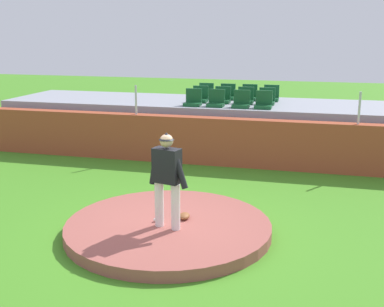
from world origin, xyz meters
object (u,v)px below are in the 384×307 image
(pitcher, at_px, (167,173))
(stadium_chair_3, at_px, (264,103))
(baseball, at_px, (155,220))
(stadium_chair_4, at_px, (200,97))
(stadium_chair_9, at_px, (228,95))
(stadium_chair_1, at_px, (216,101))
(stadium_chair_10, at_px, (249,95))
(stadium_chair_5, at_px, (222,98))
(stadium_chair_6, at_px, (245,98))
(stadium_chair_2, at_px, (241,102))
(stadium_chair_7, at_px, (267,99))
(stadium_chair_8, at_px, (206,94))
(fielding_glove, at_px, (184,216))
(stadium_chair_11, at_px, (271,96))
(stadium_chair_0, at_px, (193,100))

(pitcher, height_order, stadium_chair_3, stadium_chair_3)
(baseball, distance_m, stadium_chair_4, 7.02)
(stadium_chair_4, bearing_deg, stadium_chair_9, -130.21)
(stadium_chair_1, distance_m, stadium_chair_10, 1.81)
(stadium_chair_5, bearing_deg, pitcher, 93.26)
(stadium_chair_10, bearing_deg, stadium_chair_6, 89.61)
(stadium_chair_2, bearing_deg, stadium_chair_9, -66.56)
(stadium_chair_7, bearing_deg, stadium_chair_1, 29.64)
(baseball, height_order, stadium_chair_8, stadium_chair_8)
(pitcher, distance_m, stadium_chair_3, 6.32)
(fielding_glove, distance_m, stadium_chair_3, 5.96)
(stadium_chair_4, bearing_deg, pitcher, 99.05)
(stadium_chair_9, bearing_deg, stadium_chair_3, 129.65)
(stadium_chair_1, relative_size, stadium_chair_5, 1.00)
(stadium_chair_2, bearing_deg, pitcher, 87.08)
(baseball, bearing_deg, stadium_chair_1, 91.29)
(stadium_chair_8, height_order, stadium_chair_11, same)
(stadium_chair_7, bearing_deg, fielding_glove, 83.16)
(stadium_chair_1, distance_m, stadium_chair_4, 1.04)
(stadium_chair_6, relative_size, stadium_chair_10, 1.00)
(stadium_chair_4, distance_m, stadium_chair_8, 0.87)
(stadium_chair_2, xyz_separation_m, stadium_chair_11, (0.70, 1.65, 0.00))
(stadium_chair_10, bearing_deg, stadium_chair_1, 65.33)
(stadium_chair_11, bearing_deg, stadium_chair_4, 21.59)
(stadium_chair_4, relative_size, stadium_chair_9, 1.00)
(stadium_chair_9, relative_size, stadium_chair_11, 1.00)
(pitcher, relative_size, stadium_chair_7, 3.51)
(stadium_chair_1, bearing_deg, stadium_chair_8, -67.22)
(stadium_chair_9, relative_size, stadium_chair_10, 1.00)
(baseball, xyz_separation_m, stadium_chair_4, (-0.82, 6.83, 1.41))
(baseball, xyz_separation_m, stadium_chair_7, (1.27, 6.85, 1.41))
(baseball, distance_m, fielding_glove, 0.56)
(stadium_chair_1, bearing_deg, pitcher, 94.00)
(baseball, xyz_separation_m, stadium_chair_6, (0.61, 6.87, 1.41))
(stadium_chair_0, height_order, stadium_chair_2, same)
(stadium_chair_7, bearing_deg, stadium_chair_10, -52.25)
(stadium_chair_0, distance_m, stadium_chair_9, 1.81)
(fielding_glove, bearing_deg, baseball, 115.02)
(stadium_chair_4, bearing_deg, stadium_chair_7, -179.51)
(stadium_chair_10, bearing_deg, stadium_chair_4, 30.90)
(pitcher, bearing_deg, stadium_chair_7, 96.91)
(fielding_glove, bearing_deg, stadium_chair_6, -6.72)
(pitcher, relative_size, stadium_chair_6, 3.51)
(stadium_chair_7, relative_size, stadium_chair_9, 1.00)
(baseball, xyz_separation_m, stadium_chair_0, (-0.83, 6.03, 1.41))
(stadium_chair_1, xyz_separation_m, stadium_chair_8, (-0.70, 1.66, 0.00))
(stadium_chair_1, height_order, stadium_chair_4, same)
(stadium_chair_2, distance_m, stadium_chair_7, 1.05)
(pitcher, xyz_separation_m, stadium_chair_10, (0.32, 7.89, 0.43))
(baseball, bearing_deg, stadium_chair_9, 90.73)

